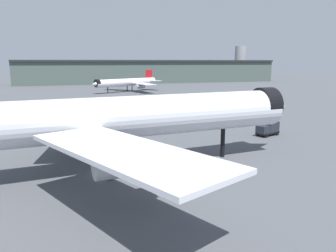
# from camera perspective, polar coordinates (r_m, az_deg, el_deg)

# --- Properties ---
(ground) EXTENTS (900.00, 900.00, 0.00)m
(ground) POSITION_cam_1_polar(r_m,az_deg,el_deg) (49.73, -10.31, -8.00)
(ground) COLOR #4C4F54
(airliner_near_gate) EXTENTS (61.85, 55.36, 17.80)m
(airliner_near_gate) POSITION_cam_1_polar(r_m,az_deg,el_deg) (49.02, -8.31, 1.25)
(airliner_near_gate) COLOR silver
(airliner_near_gate) RESTS_ON ground
(airliner_far_taxiway) EXTENTS (38.38, 34.17, 11.35)m
(airliner_far_taxiway) POSITION_cam_1_polar(r_m,az_deg,el_deg) (181.54, -6.96, 7.36)
(airliner_far_taxiway) COLOR white
(airliner_far_taxiway) RESTS_ON ground
(terminal_building) EXTENTS (196.72, 51.92, 28.33)m
(terminal_building) POSITION_cam_1_polar(r_m,az_deg,el_deg) (260.51, -2.39, 9.31)
(terminal_building) COLOR #475651
(terminal_building) RESTS_ON ground
(service_truck_front) EXTENTS (5.95, 4.54, 3.00)m
(service_truck_front) POSITION_cam_1_polar(r_m,az_deg,el_deg) (76.40, 16.64, -0.40)
(service_truck_front) COLOR black
(service_truck_front) RESTS_ON ground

